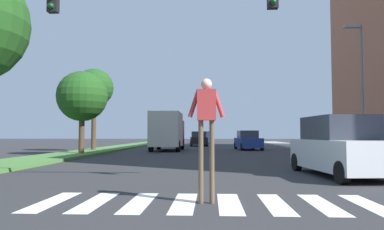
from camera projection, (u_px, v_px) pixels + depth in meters
The scene contains 14 objects.
ground_plane at pixel (210, 151), 29.61m from camera, with size 140.00×140.00×0.00m, color #2D2D30.
crosswalk at pixel (207, 203), 7.11m from camera, with size 6.75×2.20×0.01m.
median_strip at pixel (98, 151), 28.07m from camera, with size 3.06×64.00×0.15m, color #477A38.
tree_far at pixel (82, 97), 23.31m from camera, with size 3.27×3.27×5.32m.
tree_distant at pixel (94, 88), 28.19m from camera, with size 3.00×3.00×6.36m.
sidewalk_right at pixel (331, 151), 27.14m from camera, with size 3.00×64.00×0.15m, color #9E9991.
traffic_light_gantry at pixel (56, 22), 9.79m from camera, with size 10.94×0.30×6.00m.
street_lamp_right at pixel (360, 77), 20.41m from camera, with size 1.02×0.24×7.50m.
pedestrian_performer at pixel (206, 120), 7.17m from camera, with size 0.75×0.25×2.49m.
suv_crossing at pixel (341, 147), 11.76m from camera, with size 2.37×4.76×1.97m.
sedan_midblock at pixel (248, 141), 31.42m from camera, with size 2.20×4.66×1.67m.
sedan_distant at pixel (199, 139), 40.63m from camera, with size 2.19×4.35×1.65m.
sedan_far_horizon at pixel (205, 138), 51.55m from camera, with size 2.07×4.60×1.74m.
truck_box_delivery at pixel (168, 131), 29.52m from camera, with size 2.40×6.20×3.10m.
Camera 1 is at (0.08, 0.24, 1.38)m, focal length 33.53 mm.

